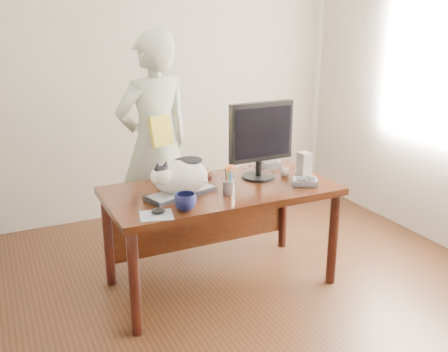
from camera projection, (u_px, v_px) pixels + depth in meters
The scene contains 16 objects.
room at pixel (266, 118), 2.79m from camera, with size 4.50×4.50×4.50m.
desk at pixel (216, 204), 3.60m from camera, with size 1.60×0.80×0.75m.
keyboard at pixel (181, 193), 3.34m from camera, with size 0.53×0.33×0.03m.
cat at pixel (179, 176), 3.29m from camera, with size 0.47×0.34×0.28m.
monitor at pixel (261, 136), 3.58m from camera, with size 0.50×0.26×0.57m.
pen_cup at pixel (229, 186), 3.34m from camera, with size 0.09×0.08×0.21m.
mousepad at pixel (156, 215), 2.99m from camera, with size 0.23×0.22×0.00m.
mouse at pixel (158, 211), 3.01m from camera, with size 0.10×0.08×0.04m.
coffee_mug at pixel (185, 202), 3.07m from camera, with size 0.14×0.14×0.11m, color black.
phone at pixel (306, 181), 3.54m from camera, with size 0.21×0.19×0.08m.
speaker at pixel (304, 165), 3.70m from camera, with size 0.09×0.10×0.19m.
baseball at pixel (285, 172), 3.73m from camera, with size 0.07×0.07×0.07m.
book_stack at pixel (195, 174), 3.68m from camera, with size 0.25×0.21×0.08m.
calculator at pixel (269, 163), 3.98m from camera, with size 0.17×0.21×0.06m.
person at pixel (155, 145), 4.03m from camera, with size 0.66×0.43×1.80m, color silver.
held_book at pixel (161, 131), 3.84m from camera, with size 0.19×0.13×0.24m.
Camera 1 is at (-1.40, -2.38, 1.89)m, focal length 40.00 mm.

